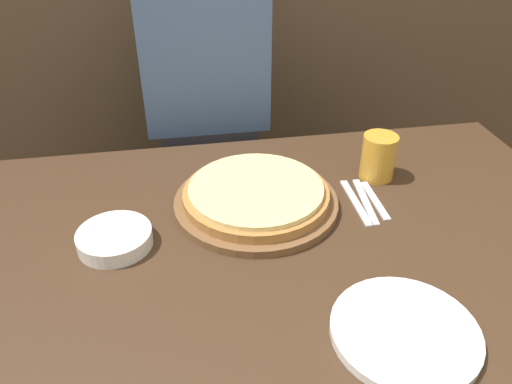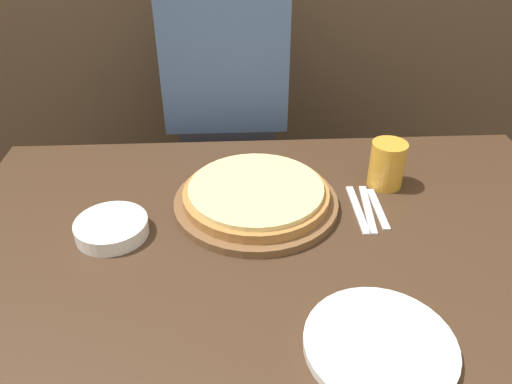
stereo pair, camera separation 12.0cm
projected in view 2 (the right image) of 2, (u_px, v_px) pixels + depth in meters
name	position (u px, v px, depth m)	size (l,w,h in m)	color
dining_table	(275.00, 353.00, 1.32)	(1.50, 0.96, 0.77)	#3D2819
pizza_on_board	(256.00, 197.00, 1.21)	(0.40, 0.40, 0.06)	brown
beer_glass	(387.00, 163.00, 1.27)	(0.09, 0.09, 0.12)	gold
dinner_plate	(380.00, 345.00, 0.86)	(0.26, 0.26, 0.02)	silver
side_bowl	(112.00, 228.00, 1.12)	(0.16, 0.16, 0.04)	silver
fork	(357.00, 209.00, 1.20)	(0.02, 0.20, 0.00)	silver
dinner_knife	(368.00, 209.00, 1.20)	(0.04, 0.20, 0.00)	silver
spoon	(378.00, 209.00, 1.21)	(0.02, 0.17, 0.00)	silver
diner_person	(227.00, 139.00, 1.72)	(0.39, 0.20, 1.37)	#33333D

